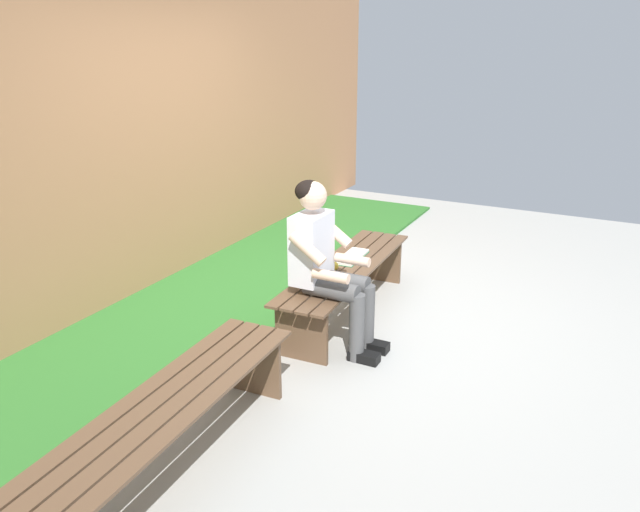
{
  "coord_description": "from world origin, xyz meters",
  "views": [
    {
      "loc": [
        4.27,
        1.94,
        2.2
      ],
      "look_at": [
        0.76,
        0.15,
        0.78
      ],
      "focal_mm": 35.25,
      "sensor_mm": 36.0,
      "label": 1
    }
  ],
  "objects_px": {
    "apple": "(334,266)",
    "book_open": "(352,257)",
    "bench_far": "(170,415)",
    "person_seated": "(327,260)",
    "bench_near": "(346,277)"
  },
  "relations": [
    {
      "from": "bench_near",
      "to": "bench_far",
      "type": "relative_size",
      "value": 0.99
    },
    {
      "from": "bench_near",
      "to": "person_seated",
      "type": "bearing_deg",
      "value": 10.05
    },
    {
      "from": "bench_far",
      "to": "person_seated",
      "type": "xyz_separation_m",
      "value": [
        -1.61,
        0.1,
        0.34
      ]
    },
    {
      "from": "bench_far",
      "to": "apple",
      "type": "relative_size",
      "value": 26.82
    },
    {
      "from": "bench_near",
      "to": "apple",
      "type": "xyz_separation_m",
      "value": [
        0.14,
        -0.04,
        0.13
      ]
    },
    {
      "from": "book_open",
      "to": "person_seated",
      "type": "bearing_deg",
      "value": 7.48
    },
    {
      "from": "apple",
      "to": "book_open",
      "type": "relative_size",
      "value": 0.17
    },
    {
      "from": "bench_near",
      "to": "apple",
      "type": "distance_m",
      "value": 0.2
    },
    {
      "from": "book_open",
      "to": "bench_far",
      "type": "bearing_deg",
      "value": -1.81
    },
    {
      "from": "bench_near",
      "to": "bench_far",
      "type": "xyz_separation_m",
      "value": [
        2.17,
        0.0,
        0.0
      ]
    },
    {
      "from": "bench_near",
      "to": "bench_far",
      "type": "bearing_deg",
      "value": 0.0
    },
    {
      "from": "person_seated",
      "to": "apple",
      "type": "xyz_separation_m",
      "value": [
        -0.42,
        -0.14,
        -0.21
      ]
    },
    {
      "from": "bench_far",
      "to": "apple",
      "type": "xyz_separation_m",
      "value": [
        -2.03,
        -0.04,
        0.13
      ]
    },
    {
      "from": "apple",
      "to": "book_open",
      "type": "height_order",
      "value": "apple"
    },
    {
      "from": "apple",
      "to": "person_seated",
      "type": "bearing_deg",
      "value": 18.47
    }
  ]
}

